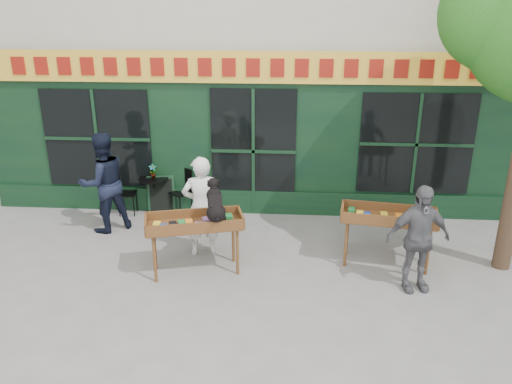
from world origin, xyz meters
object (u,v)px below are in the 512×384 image
Objects in this scene: dog at (215,200)px; book_cart_right at (388,219)px; man_right at (418,238)px; woman at (201,206)px; bistro_table at (154,188)px; book_cart_center at (194,225)px; man_left at (103,183)px.

dog reaches higher than book_cart_right.
dog is 3.11m from man_right.
woman is 2.22m from bistro_table.
bistro_table is (-4.73, 2.67, -0.30)m from man_right.
man_right is at bearing -19.14° from dog.
woman reaches higher than man_right.
man_right reaches higher than bistro_table.
man_right is (0.30, -0.75, 0.02)m from book_cart_right.
dog is 0.88m from woman.
woman is at bearing -174.55° from book_cart_right.
book_cart_right is at bearing 100.35° from man_right.
book_cart_right is (3.12, -0.17, -0.06)m from woman.
book_cart_right is 2.07× the size of bistro_table.
book_cart_center is 2.68× the size of dog.
bistro_table is 1.21m from man_left.
dog is 2.86m from book_cart_right.
book_cart_center and book_cart_right have the same top height.
man_left reaches higher than man_right.
man_right reaches higher than dog.
woman is 3.54m from man_right.
man_left is (-2.02, 1.50, 0.14)m from book_cart_center.
book_cart_right is at bearing 127.58° from man_left.
book_cart_center is at bearing 164.05° from man_right.
dog is at bearing -23.20° from book_cart_center.
woman reaches higher than book_cart_right.
man_right is (3.07, -0.22, -0.45)m from dog.
man_left is at bearing 177.27° from book_cart_right.
book_cart_center is at bearing -162.68° from book_cart_right.
book_cart_right is 5.24m from man_left.
man_left is (-2.37, 1.55, -0.33)m from dog.
man_right is at bearing -59.65° from book_cart_right.
man_right is 0.87× the size of man_left.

